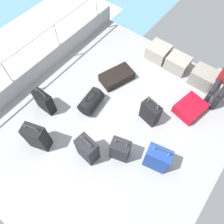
# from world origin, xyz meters

# --- Properties ---
(ground_plane) EXTENTS (4.40, 5.20, 0.06)m
(ground_plane) POSITION_xyz_m (0.00, 0.00, -0.03)
(ground_plane) COLOR #939699
(gunwale_port) EXTENTS (0.06, 5.20, 0.45)m
(gunwale_port) POSITION_xyz_m (-2.17, 0.00, 0.23)
(gunwale_port) COLOR #939699
(gunwale_port) RESTS_ON ground_plane
(railing_port) EXTENTS (0.04, 4.20, 1.02)m
(railing_port) POSITION_xyz_m (-2.17, 0.00, 0.78)
(railing_port) COLOR silver
(railing_port) RESTS_ON ground_plane
(sea_wake) EXTENTS (12.00, 12.00, 0.01)m
(sea_wake) POSITION_xyz_m (-3.60, 0.00, -0.34)
(sea_wake) COLOR #598C9E
(sea_wake) RESTS_ON ground_plane
(cargo_crate_0) EXTENTS (0.53, 0.47, 0.34)m
(cargo_crate_0) POSITION_xyz_m (-0.30, 2.19, 0.17)
(cargo_crate_0) COLOR #9E9989
(cargo_crate_0) RESTS_ON ground_plane
(cargo_crate_1) EXTENTS (0.54, 0.43, 0.35)m
(cargo_crate_1) POSITION_xyz_m (0.26, 2.15, 0.17)
(cargo_crate_1) COLOR gray
(cargo_crate_1) RESTS_ON ground_plane
(cargo_crate_2) EXTENTS (0.53, 0.43, 0.38)m
(cargo_crate_2) POSITION_xyz_m (0.92, 2.12, 0.19)
(cargo_crate_2) COLOR gray
(cargo_crate_2) RESTS_ON ground_plane
(cargo_crate_3) EXTENTS (0.55, 0.49, 0.37)m
(cargo_crate_3) POSITION_xyz_m (1.36, 2.17, 0.19)
(cargo_crate_3) COLOR #9E9989
(cargo_crate_3) RESTS_ON ground_plane
(suitcase_1) EXTENTS (0.41, 0.19, 0.66)m
(suitcase_1) POSITION_xyz_m (-1.39, -0.58, 0.27)
(suitcase_1) COLOR black
(suitcase_1) RESTS_ON ground_plane
(suitcase_2) EXTENTS (0.66, 0.86, 0.20)m
(suitcase_2) POSITION_xyz_m (-0.68, 0.98, 0.10)
(suitcase_2) COLOR black
(suitcase_2) RESTS_ON ground_plane
(suitcase_3) EXTENTS (0.42, 0.28, 0.67)m
(suitcase_3) POSITION_xyz_m (0.50, 0.55, 0.26)
(suitcase_3) COLOR black
(suitcase_3) RESTS_ON ground_plane
(suitcase_4) EXTENTS (0.46, 0.33, 0.77)m
(suitcase_4) POSITION_xyz_m (1.12, -0.20, 0.31)
(suitcase_4) COLOR navy
(suitcase_4) RESTS_ON ground_plane
(suitcase_5) EXTENTS (0.45, 0.34, 0.80)m
(suitcase_5) POSITION_xyz_m (-0.87, -1.23, 0.33)
(suitcase_5) COLOR black
(suitcase_5) RESTS_ON ground_plane
(suitcase_6) EXTENTS (0.40, 0.29, 0.73)m
(suitcase_6) POSITION_xyz_m (0.02, -0.83, 0.30)
(suitcase_6) COLOR black
(suitcase_6) RESTS_ON ground_plane
(suitcase_7) EXTENTS (0.61, 0.69, 0.22)m
(suitcase_7) POSITION_xyz_m (1.08, 1.26, 0.11)
(suitcase_7) COLOR #B70C1E
(suitcase_7) RESTS_ON ground_plane
(suitcase_8) EXTENTS (0.40, 0.33, 0.69)m
(suitcase_8) POSITION_xyz_m (0.49, -0.46, 0.27)
(suitcase_8) COLOR black
(suitcase_8) RESTS_ON ground_plane
(duffel_bag) EXTENTS (0.40, 0.58, 0.50)m
(duffel_bag) POSITION_xyz_m (-0.66, 0.06, 0.18)
(duffel_bag) COLOR black
(duffel_bag) RESTS_ON ground_plane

